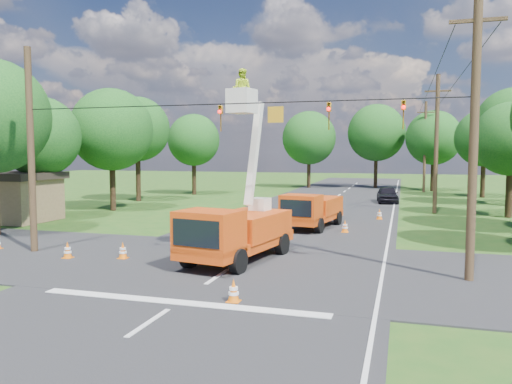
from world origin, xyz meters
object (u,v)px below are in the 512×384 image
(tree_left_d, at_px, (111,130))
(tree_far_c, at_px, (434,138))
(traffic_cone_6, at_px, (379,214))
(tree_right_e, at_px, (484,138))
(second_truck, at_px, (312,210))
(tree_left_f, at_px, (194,140))
(traffic_cone_0, at_px, (234,291))
(shed, at_px, (12,196))
(tree_far_a, at_px, (309,138))
(pole_right_near, at_px, (474,132))
(traffic_cone_2, at_px, (345,226))
(traffic_cone_4, at_px, (68,250))
(pole_left, at_px, (31,151))
(pole_right_far, at_px, (425,146))
(traffic_cone_1, at_px, (275,238))
(pole_right_mid, at_px, (436,143))
(ground_worker, at_px, (190,236))
(traffic_cone_3, at_px, (123,251))
(tree_far_b, at_px, (376,133))
(tree_right_c, at_px, (511,139))
(tree_left_c, at_px, (40,137))
(distant_car, at_px, (387,194))
(bucket_truck, at_px, (236,222))
(tree_left_e, at_px, (137,129))

(tree_left_d, relative_size, tree_far_c, 1.01)
(traffic_cone_6, height_order, tree_right_e, tree_right_e)
(second_truck, height_order, tree_left_f, tree_left_f)
(traffic_cone_0, bearing_deg, shed, 147.05)
(tree_left_d, distance_m, tree_far_a, 29.73)
(traffic_cone_6, xyz_separation_m, pole_right_near, (3.69, -15.30, 4.75))
(traffic_cone_2, xyz_separation_m, traffic_cone_4, (-10.35, -10.05, 0.00))
(pole_left, bearing_deg, pole_right_far, 65.77)
(traffic_cone_1, relative_size, pole_right_mid, 0.07)
(traffic_cone_2, distance_m, tree_far_a, 35.26)
(second_truck, distance_m, tree_right_e, 28.16)
(pole_left, xyz_separation_m, tree_far_a, (4.50, 43.00, 1.69))
(ground_worker, xyz_separation_m, traffic_cone_2, (5.65, 8.17, -0.54))
(traffic_cone_0, bearing_deg, traffic_cone_3, 145.39)
(second_truck, relative_size, traffic_cone_0, 8.28)
(tree_far_b, bearing_deg, pole_right_near, -83.03)
(traffic_cone_3, height_order, tree_right_c, tree_right_c)
(tree_left_d, distance_m, tree_right_c, 28.49)
(traffic_cone_2, distance_m, pole_left, 16.25)
(pole_right_far, bearing_deg, pole_left, -114.23)
(traffic_cone_0, height_order, tree_far_c, tree_far_c)
(traffic_cone_0, distance_m, tree_left_c, 23.16)
(pole_right_mid, bearing_deg, tree_far_b, 102.41)
(traffic_cone_2, distance_m, tree_right_c, 14.82)
(traffic_cone_2, relative_size, tree_far_a, 0.07)
(tree_left_c, relative_size, tree_left_d, 0.87)
(distant_car, height_order, traffic_cone_1, distant_car)
(bucket_truck, xyz_separation_m, traffic_cone_6, (4.99, 14.66, -1.28))
(distant_car, height_order, tree_left_c, tree_left_c)
(tree_far_c, bearing_deg, tree_right_c, -80.86)
(tree_right_c, bearing_deg, traffic_cone_1, -131.19)
(second_truck, height_order, pole_right_mid, pole_right_mid)
(pole_right_near, bearing_deg, tree_right_e, 81.39)
(pole_left, xyz_separation_m, tree_left_c, (-7.00, 9.00, 0.94))
(tree_far_b, bearing_deg, traffic_cone_6, -86.52)
(bucket_truck, height_order, tree_left_f, tree_left_f)
(second_truck, bearing_deg, traffic_cone_3, -110.79)
(second_truck, height_order, traffic_cone_6, second_truck)
(pole_left, bearing_deg, tree_left_c, 127.87)
(traffic_cone_1, relative_size, tree_far_a, 0.07)
(pole_right_near, bearing_deg, tree_far_a, 107.43)
(tree_left_e, bearing_deg, traffic_cone_1, -45.50)
(distant_car, distance_m, tree_left_c, 28.29)
(bucket_truck, distance_m, tree_left_f, 33.05)
(traffic_cone_1, height_order, traffic_cone_3, same)
(tree_right_c, xyz_separation_m, tree_far_b, (-10.20, 26.00, 1.50))
(traffic_cone_2, relative_size, tree_left_c, 0.09)
(distant_car, bearing_deg, traffic_cone_1, -106.78)
(pole_right_mid, distance_m, tree_left_d, 24.05)
(tree_left_e, height_order, tree_right_c, tree_left_e)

